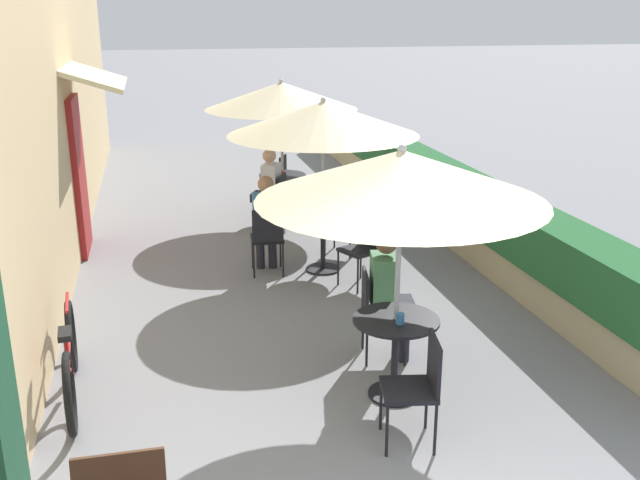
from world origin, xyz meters
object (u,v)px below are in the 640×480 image
object	(u,v)px
cafe_chair_near_right	(376,307)
patio_umbrella_far	(281,96)
cafe_chair_near_left	(419,382)
coffee_cup_mid	(334,214)
bicycle_leaning	(70,361)
seated_patron_near_right	(389,290)
cafe_chair_mid_back	(365,244)
patio_umbrella_near	(401,176)
coffee_cup_far	(283,174)
cafe_chair_mid_left	(337,216)
seated_patron_mid_right	(266,220)
cafe_chair_far_right	(289,177)
patio_umbrella_mid	(323,118)
cafe_chair_far_left	(275,198)
coffee_cup_near	(400,319)
patio_table_mid	(323,232)
patio_table_far	(283,188)
seated_patron_far_left	(268,187)
cafe_chair_mid_right	(267,235)
patio_table_near	(395,342)

from	to	relation	value
cafe_chair_near_right	patio_umbrella_far	size ratio (longest dim) A/B	0.37
cafe_chair_near_left	coffee_cup_mid	world-z (taller)	cafe_chair_near_left
coffee_cup_mid	cafe_chair_near_left	bearing A→B (deg)	-94.51
cafe_chair_near_left	bicycle_leaning	world-z (taller)	cafe_chair_near_left
seated_patron_near_right	cafe_chair_mid_back	distance (m)	1.91
patio_umbrella_near	cafe_chair_near_right	bearing A→B (deg)	85.45
coffee_cup_far	patio_umbrella_far	bearing A→B (deg)	80.16
seated_patron_near_right	cafe_chair_mid_left	distance (m)	3.12
patio_umbrella_near	seated_patron_mid_right	distance (m)	3.54
cafe_chair_mid_back	cafe_chair_far_right	bearing A→B (deg)	-21.73
cafe_chair_near_right	bicycle_leaning	distance (m)	2.75
patio_umbrella_mid	cafe_chair_far_left	xyz separation A→B (m)	(-0.30, 1.77, -1.42)
seated_patron_near_right	cafe_chair_far_left	bearing A→B (deg)	-164.65
cafe_chair_near_left	patio_umbrella_mid	world-z (taller)	patio_umbrella_mid
cafe_chair_near_right	coffee_cup_near	size ratio (longest dim) A/B	9.67
patio_table_mid	seated_patron_mid_right	world-z (taller)	seated_patron_mid_right
patio_umbrella_near	seated_patron_near_right	world-z (taller)	patio_umbrella_near
patio_table_far	coffee_cup_mid	bearing A→B (deg)	-85.86
seated_patron_near_right	cafe_chair_far_right	bearing A→B (deg)	-170.55
cafe_chair_far_left	patio_umbrella_far	bearing A→B (deg)	6.19
cafe_chair_near_left	coffee_cup_far	xyz separation A→B (m)	(0.09, 6.17, 0.25)
patio_umbrella_far	cafe_chair_far_right	world-z (taller)	patio_umbrella_far
patio_table_mid	seated_patron_mid_right	xyz separation A→B (m)	(-0.70, 0.10, 0.18)
bicycle_leaning	cafe_chair_far_right	bearing A→B (deg)	57.79
cafe_chair_near_right	seated_patron_far_left	distance (m)	4.29
cafe_chair_far_right	cafe_chair_mid_right	bearing A→B (deg)	9.86
cafe_chair_mid_left	cafe_chair_mid_right	size ratio (longest dim) A/B	1.00
coffee_cup_mid	cafe_chair_far_left	size ratio (longest dim) A/B	0.10
cafe_chair_near_right	coffee_cup_far	world-z (taller)	cafe_chair_near_right
patio_umbrella_mid	cafe_chair_mid_back	world-z (taller)	patio_umbrella_mid
cafe_chair_mid_back	coffee_cup_far	world-z (taller)	cafe_chair_mid_back
cafe_chair_near_left	patio_table_mid	xyz separation A→B (m)	(0.18, 3.88, -0.01)
patio_umbrella_far	bicycle_leaning	bearing A→B (deg)	-118.54
coffee_cup_mid	seated_patron_near_right	bearing A→B (deg)	-91.81
patio_umbrella_mid	patio_table_far	bearing A→B (deg)	91.66
seated_patron_mid_right	patio_table_far	bearing A→B (deg)	80.11
seated_patron_mid_right	cafe_chair_near_left	bearing A→B (deg)	-77.48
patio_umbrella_near	cafe_chair_mid_left	xyz separation A→B (m)	(0.47, 3.79, -1.42)
cafe_chair_mid_right	coffee_cup_mid	xyz separation A→B (m)	(0.82, -0.09, 0.25)
cafe_chair_mid_left	coffee_cup_mid	size ratio (longest dim) A/B	9.67
cafe_chair_near_left	patio_umbrella_mid	bearing A→B (deg)	8.02
seated_patron_mid_right	coffee_cup_near	bearing A→B (deg)	-75.27
patio_table_mid	patio_umbrella_near	bearing A→B (deg)	-92.32
patio_table_near	cafe_chair_mid_right	distance (m)	3.21
patio_table_near	patio_umbrella_far	xyz separation A→B (m)	(0.06, 5.60, 1.43)
bicycle_leaning	coffee_cup_far	bearing A→B (deg)	56.30
seated_patron_mid_right	cafe_chair_far_right	bearing A→B (deg)	79.14
cafe_chair_far_left	cafe_chair_mid_back	bearing A→B (deg)	-138.72
cafe_chair_near_left	seated_patron_near_right	world-z (taller)	seated_patron_near_right
cafe_chair_near_right	cafe_chair_mid_back	size ratio (longest dim) A/B	1.00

